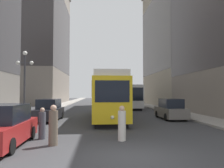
{
  "coord_description": "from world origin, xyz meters",
  "views": [
    {
      "loc": [
        -1.22,
        -8.02,
        2.32
      ],
      "look_at": [
        -0.12,
        8.99,
        3.02
      ],
      "focal_mm": 35.88,
      "sensor_mm": 36.0,
      "label": 1
    }
  ],
  "objects": [
    {
      "name": "pedestrian_on_sidewalk",
      "position": [
        -4.03,
        3.63,
        0.74
      ],
      "size": [
        0.35,
        0.35,
        1.58
      ],
      "rotation": [
        0.0,
        0.0,
        1.86
      ],
      "color": "#4C4C56",
      "rests_on": "ground"
    },
    {
      "name": "building_right_midblock",
      "position": [
        14.94,
        33.02,
        12.64
      ],
      "size": [
        11.82,
        20.54,
        24.55
      ],
      "color": "gray",
      "rests_on": "ground"
    },
    {
      "name": "ground_plane",
      "position": [
        0.0,
        0.0,
        0.0
      ],
      "size": [
        200.0,
        200.0,
        0.0
      ],
      "primitive_type": "plane",
      "color": "#38383A"
    },
    {
      "name": "building_left_midblock",
      "position": [
        -15.26,
        44.92,
        15.27
      ],
      "size": [
        12.47,
        24.4,
        29.62
      ],
      "color": "slate",
      "rests_on": "ground"
    },
    {
      "name": "lamp_post_left_near",
      "position": [
        -7.26,
        10.89,
        3.87
      ],
      "size": [
        1.41,
        0.36,
        5.69
      ],
      "color": "#333338",
      "rests_on": "sidewalk_left"
    },
    {
      "name": "pedestrian_crossing_near",
      "position": [
        -0.02,
        2.94,
        0.8
      ],
      "size": [
        0.38,
        0.38,
        1.71
      ],
      "rotation": [
        0.0,
        0.0,
        0.47
      ],
      "color": "beige",
      "rests_on": "ground"
    },
    {
      "name": "sidewalk_left",
      "position": [
        -7.99,
        40.0,
        0.07
      ],
      "size": [
        2.67,
        120.0,
        0.15
      ],
      "primitive_type": "cube",
      "color": "gray",
      "rests_on": "ground"
    },
    {
      "name": "sidewalk_right",
      "position": [
        7.99,
        40.0,
        0.07
      ],
      "size": [
        2.67,
        120.0,
        0.15
      ],
      "primitive_type": "cube",
      "color": "gray",
      "rests_on": "ground"
    },
    {
      "name": "pedestrian_crossing_far",
      "position": [
        -3.19,
        2.16,
        0.84
      ],
      "size": [
        0.4,
        0.4,
        1.8
      ],
      "rotation": [
        0.0,
        0.0,
        3.57
      ],
      "color": "#6B5B4C",
      "rests_on": "ground"
    },
    {
      "name": "streetcar",
      "position": [
        -0.39,
        12.59,
        2.1
      ],
      "size": [
        2.85,
        13.08,
        3.89
      ],
      "rotation": [
        0.0,
        0.0,
        0.02
      ],
      "color": "black",
      "rests_on": "ground"
    },
    {
      "name": "parked_car_left_near",
      "position": [
        -5.36,
        2.22,
        0.84
      ],
      "size": [
        1.97,
        4.81,
        1.82
      ],
      "rotation": [
        0.0,
        0.0,
        0.02
      ],
      "color": "black",
      "rests_on": "ground"
    },
    {
      "name": "transit_bus",
      "position": [
        3.59,
        26.28,
        1.95
      ],
      "size": [
        2.72,
        11.57,
        3.45
      ],
      "rotation": [
        0.0,
        0.0,
        -0.01
      ],
      "color": "black",
      "rests_on": "ground"
    },
    {
      "name": "parked_car_left_mid",
      "position": [
        -5.36,
        11.4,
        0.84
      ],
      "size": [
        1.98,
        4.79,
        1.82
      ],
      "rotation": [
        0.0,
        0.0,
        -0.03
      ],
      "color": "black",
      "rests_on": "ground"
    },
    {
      "name": "parked_car_right_far",
      "position": [
        5.36,
        11.8,
        0.84
      ],
      "size": [
        1.91,
        4.47,
        1.82
      ],
      "rotation": [
        0.0,
        0.0,
        3.15
      ],
      "color": "black",
      "rests_on": "ground"
    }
  ]
}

